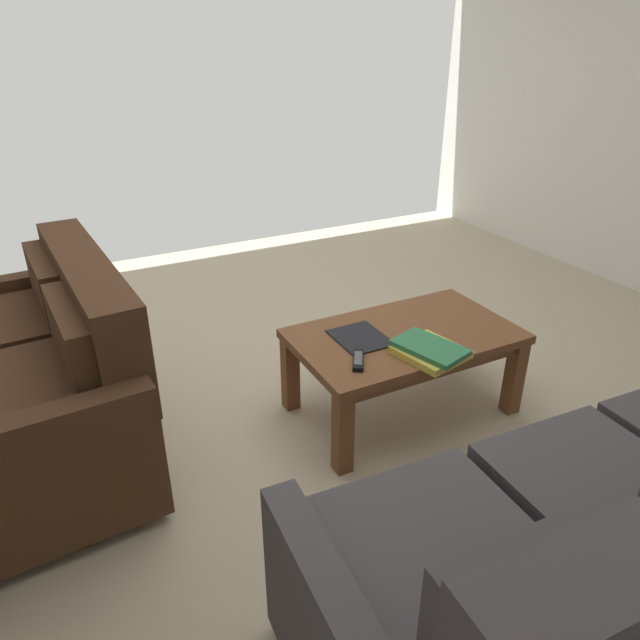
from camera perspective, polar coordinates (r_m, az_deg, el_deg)
name	(u,v)px	position (r m, az deg, el deg)	size (l,w,h in m)	color
ground_plane	(317,397)	(2.95, -0.31, -7.57)	(5.34, 4.85, 0.01)	beige
sofa_main	(637,556)	(1.92, 28.85, -19.70)	(1.88, 0.91, 0.88)	black
loveseat_near	(26,383)	(2.67, -27.03, -5.57)	(0.97, 1.42, 0.85)	black
coffee_table	(404,345)	(2.70, 8.29, -2.49)	(1.02, 0.60, 0.42)	brown
book_stack	(430,350)	(2.49, 10.83, -2.96)	(0.30, 0.34, 0.05)	#E0CC4C
tv_remote	(358,360)	(2.41, 3.79, -3.96)	(0.12, 0.16, 0.02)	black
loose_magazine	(360,338)	(2.59, 3.97, -1.77)	(0.22, 0.26, 0.01)	black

